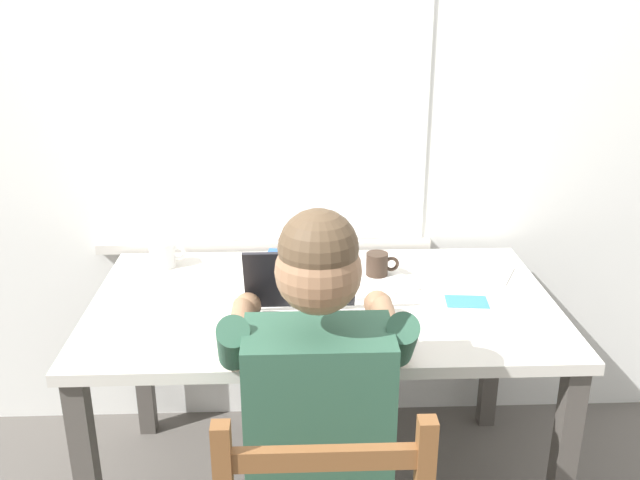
% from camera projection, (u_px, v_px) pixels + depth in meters
% --- Properties ---
extents(back_wall, '(6.00, 0.08, 2.60)m').
position_uv_depth(back_wall, '(316.00, 95.00, 2.44)').
color(back_wall, silver).
rests_on(back_wall, ground).
extents(desk, '(1.45, 0.84, 0.74)m').
position_uv_depth(desk, '(323.00, 325.00, 2.21)').
color(desk, beige).
rests_on(desk, ground).
extents(seated_person, '(0.50, 0.60, 1.23)m').
position_uv_depth(seated_person, '(317.00, 407.00, 1.74)').
color(seated_person, '#2D5642').
rests_on(seated_person, ground).
extents(laptop, '(0.33, 0.32, 0.22)m').
position_uv_depth(laptop, '(301.00, 315.00, 1.97)').
color(laptop, '#232328').
rests_on(laptop, desk).
extents(computer_mouse, '(0.06, 0.10, 0.03)m').
position_uv_depth(computer_mouse, '(401.00, 337.00, 1.92)').
color(computer_mouse, '#232328').
rests_on(computer_mouse, desk).
extents(coffee_mug_white, '(0.12, 0.09, 0.09)m').
position_uv_depth(coffee_mug_white, '(163.00, 254.00, 2.41)').
color(coffee_mug_white, white).
rests_on(coffee_mug_white, desk).
extents(coffee_mug_dark, '(0.11, 0.07, 0.09)m').
position_uv_depth(coffee_mug_dark, '(378.00, 265.00, 2.33)').
color(coffee_mug_dark, '#38281E').
rests_on(coffee_mug_dark, desk).
extents(book_stack_main, '(0.22, 0.18, 0.06)m').
position_uv_depth(book_stack_main, '(294.00, 263.00, 2.38)').
color(book_stack_main, '#BC332D').
rests_on(book_stack_main, desk).
extents(paper_pile_near_laptop, '(0.30, 0.26, 0.01)m').
position_uv_depth(paper_pile_near_laptop, '(473.00, 270.00, 2.39)').
color(paper_pile_near_laptop, white).
rests_on(paper_pile_near_laptop, desk).
extents(paper_pile_back_corner, '(0.22, 0.21, 0.01)m').
position_uv_depth(paper_pile_back_corner, '(230.00, 288.00, 2.25)').
color(paper_pile_back_corner, white).
rests_on(paper_pile_back_corner, desk).
extents(paper_pile_side, '(0.27, 0.23, 0.01)m').
position_uv_depth(paper_pile_side, '(378.00, 285.00, 2.27)').
color(paper_pile_side, white).
rests_on(paper_pile_side, desk).
extents(landscape_photo_print, '(0.14, 0.10, 0.00)m').
position_uv_depth(landscape_photo_print, '(467.00, 302.00, 2.16)').
color(landscape_photo_print, teal).
rests_on(landscape_photo_print, desk).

